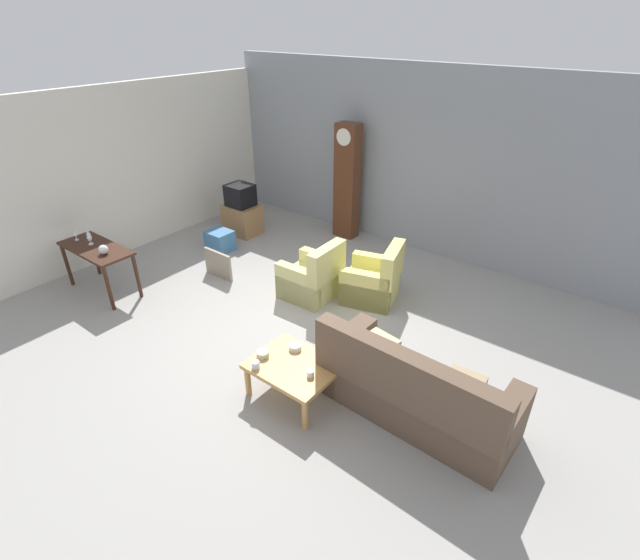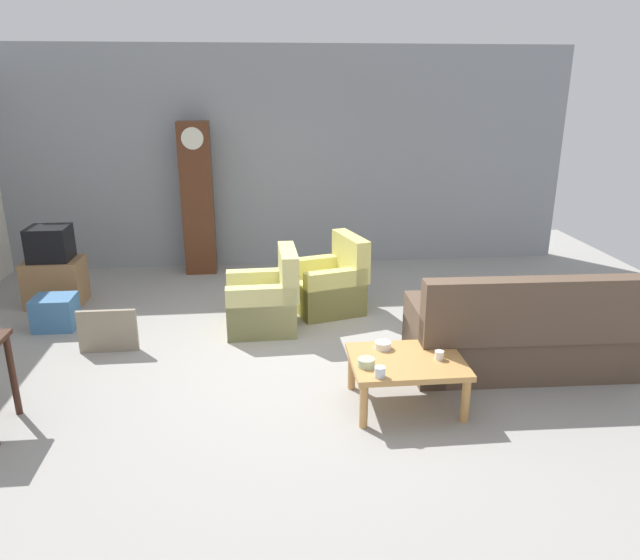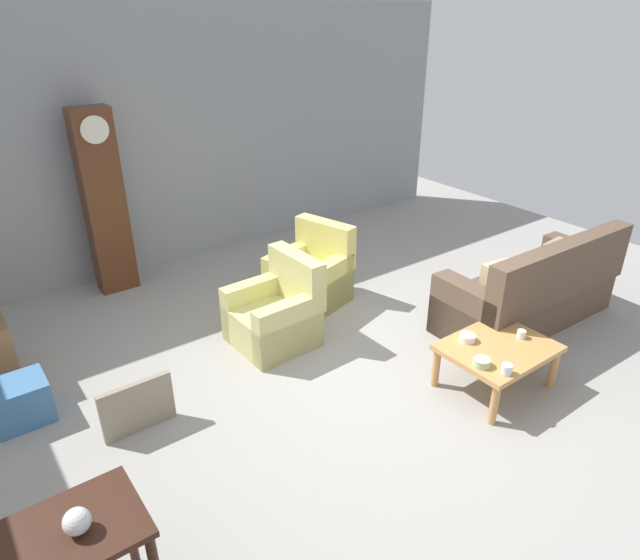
{
  "view_description": "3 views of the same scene",
  "coord_description": "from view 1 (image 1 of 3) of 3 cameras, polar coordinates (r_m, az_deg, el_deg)",
  "views": [
    {
      "loc": [
        3.48,
        -3.87,
        3.85
      ],
      "look_at": [
        0.01,
        0.62,
        0.6
      ],
      "focal_mm": 26.1,
      "sensor_mm": 36.0,
      "label": 1
    },
    {
      "loc": [
        -0.42,
        -5.33,
        2.67
      ],
      "look_at": [
        0.17,
        0.57,
        0.69
      ],
      "focal_mm": 33.2,
      "sensor_mm": 36.0,
      "label": 2
    },
    {
      "loc": [
        -2.99,
        -3.27,
        3.18
      ],
      "look_at": [
        0.06,
        0.85,
        0.62
      ],
      "focal_mm": 31.33,
      "sensor_mm": 36.0,
      "label": 3
    }
  ],
  "objects": [
    {
      "name": "cup_cream_tall",
      "position": [
        5.28,
        1.25,
        -9.88
      ],
      "size": [
        0.08,
        0.08,
        0.08
      ],
      "primitive_type": "cylinder",
      "color": "beige",
      "rests_on": "coffee_table_wood"
    },
    {
      "name": "cup_white_porcelain",
      "position": [
        5.12,
        -1.18,
        -11.38
      ],
      "size": [
        0.08,
        0.08,
        0.07
      ],
      "primitive_type": "cylinder",
      "color": "white",
      "rests_on": "coffee_table_wood"
    },
    {
      "name": "pegboard_wall_left",
      "position": [
        9.12,
        -22.88,
        12.21
      ],
      "size": [
        0.12,
        6.4,
        2.88
      ],
      "primitive_type": "cube",
      "color": "silver",
      "rests_on": "ground_plane"
    },
    {
      "name": "garage_door_wall",
      "position": [
        8.55,
        12.64,
        13.87
      ],
      "size": [
        8.4,
        0.16,
        3.2
      ],
      "primitive_type": "cube",
      "color": "gray",
      "rests_on": "ground_plane"
    },
    {
      "name": "console_table_dark",
      "position": [
        7.92,
        -25.67,
        2.92
      ],
      "size": [
        1.3,
        0.56,
        0.77
      ],
      "color": "#381E14",
      "rests_on": "ground_plane"
    },
    {
      "name": "storage_box_blue",
      "position": [
        8.87,
        -12.16,
        4.74
      ],
      "size": [
        0.45,
        0.39,
        0.38
      ],
      "primitive_type": "cube",
      "color": "teal",
      "rests_on": "ground_plane"
    },
    {
      "name": "grandfather_clock",
      "position": [
        8.98,
        3.34,
        11.89
      ],
      "size": [
        0.44,
        0.3,
        2.17
      ],
      "color": "#562D19",
      "rests_on": "ground_plane"
    },
    {
      "name": "armchair_olive_far",
      "position": [
        7.13,
        6.59,
        -0.22
      ],
      "size": [
        0.97,
        0.95,
        0.92
      ],
      "color": "#DAD16E",
      "rests_on": "ground_plane"
    },
    {
      "name": "bowl_shallow_green",
      "position": [
        5.42,
        -7.03,
        -8.98
      ],
      "size": [
        0.14,
        0.14,
        0.07
      ],
      "primitive_type": "cylinder",
      "color": "#B2C69E",
      "rests_on": "coffee_table_wood"
    },
    {
      "name": "glass_dome_cloche",
      "position": [
        7.56,
        -25.03,
        3.4
      ],
      "size": [
        0.14,
        0.14,
        0.14
      ],
      "primitive_type": "sphere",
      "color": "silver",
      "rests_on": "console_table_dark"
    },
    {
      "name": "bowl_white_stacked",
      "position": [
        5.5,
        -3.06,
        -8.19
      ],
      "size": [
        0.15,
        0.15,
        0.06
      ],
      "primitive_type": "cylinder",
      "color": "white",
      "rests_on": "coffee_table_wood"
    },
    {
      "name": "wine_glass_short",
      "position": [
        7.94,
        -26.47,
        4.8
      ],
      "size": [
        0.08,
        0.08,
        0.21
      ],
      "color": "silver",
      "rests_on": "console_table_dark"
    },
    {
      "name": "armchair_olive_near",
      "position": [
        7.16,
        -0.94,
        0.16
      ],
      "size": [
        0.81,
        0.78,
        0.92
      ],
      "color": "#CCC67A",
      "rests_on": "ground_plane"
    },
    {
      "name": "tv_stand_cabinet",
      "position": [
        9.49,
        -9.5,
        7.37
      ],
      "size": [
        0.68,
        0.52,
        0.58
      ],
      "primitive_type": "cube",
      "color": "#997047",
      "rests_on": "ground_plane"
    },
    {
      "name": "wine_glass_mid",
      "position": [
        8.11,
        -26.54,
        5.1
      ],
      "size": [
        0.07,
        0.07,
        0.18
      ],
      "color": "silver",
      "rests_on": "console_table_dark"
    },
    {
      "name": "framed_picture_leaning",
      "position": [
        7.93,
        -12.38,
        1.92
      ],
      "size": [
        0.6,
        0.05,
        0.46
      ],
      "primitive_type": "cube",
      "color": "gray",
      "rests_on": "ground_plane"
    },
    {
      "name": "ground_plane",
      "position": [
        6.48,
        -3.44,
        -6.7
      ],
      "size": [
        10.4,
        10.4,
        0.0
      ],
      "primitive_type": "plane",
      "color": "#999691"
    },
    {
      "name": "coffee_table_wood",
      "position": [
        5.34,
        -3.22,
        -10.81
      ],
      "size": [
        0.96,
        0.76,
        0.44
      ],
      "color": "tan",
      "rests_on": "ground_plane"
    },
    {
      "name": "wine_glass_tall",
      "position": [
        8.21,
        -27.8,
        5.0
      ],
      "size": [
        0.07,
        0.07,
        0.16
      ],
      "color": "silver",
      "rests_on": "console_table_dark"
    },
    {
      "name": "couch_floral",
      "position": [
        5.19,
        11.53,
        -13.32
      ],
      "size": [
        2.12,
        0.94,
        1.04
      ],
      "color": "brown",
      "rests_on": "ground_plane"
    },
    {
      "name": "cup_blue_rimmed",
      "position": [
        5.27,
        -7.9,
        -10.25
      ],
      "size": [
        0.09,
        0.09,
        0.09
      ],
      "primitive_type": "cylinder",
      "color": "silver",
      "rests_on": "coffee_table_wood"
    },
    {
      "name": "tv_crt",
      "position": [
        9.31,
        -9.75,
        10.21
      ],
      "size": [
        0.48,
        0.44,
        0.42
      ],
      "primitive_type": "cube",
      "color": "black",
      "rests_on": "tv_stand_cabinet"
    }
  ]
}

